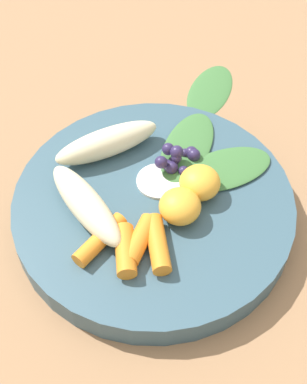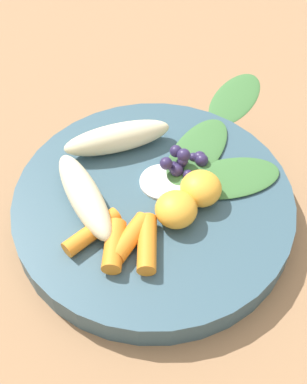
% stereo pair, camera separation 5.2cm
% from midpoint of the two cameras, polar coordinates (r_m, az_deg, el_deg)
% --- Properties ---
extents(ground_plane, '(2.40, 2.40, 0.00)m').
position_cam_midpoint_polar(ground_plane, '(0.56, 2.69, -2.80)').
color(ground_plane, '#99704C').
extents(bowl, '(0.29, 0.29, 0.03)m').
position_cam_midpoint_polar(bowl, '(0.54, 2.75, -1.85)').
color(bowl, '#385666').
rests_on(bowl, ground_plane).
extents(banana_peeled_left, '(0.12, 0.05, 0.03)m').
position_cam_midpoint_polar(banana_peeled_left, '(0.51, -4.68, -0.61)').
color(banana_peeled_left, beige).
rests_on(banana_peeled_left, bowl).
extents(banana_peeled_right, '(0.03, 0.12, 0.03)m').
position_cam_midpoint_polar(banana_peeled_right, '(0.57, -1.32, 5.77)').
color(banana_peeled_right, beige).
rests_on(banana_peeled_right, bowl).
extents(orange_segment_near, '(0.04, 0.04, 0.03)m').
position_cam_midpoint_polar(orange_segment_near, '(0.52, 8.04, 0.22)').
color(orange_segment_near, '#F4A833').
rests_on(orange_segment_near, bowl).
extents(orange_segment_far, '(0.04, 0.04, 0.03)m').
position_cam_midpoint_polar(orange_segment_far, '(0.50, 5.45, -2.09)').
color(orange_segment_far, '#F4A833').
rests_on(orange_segment_far, bowl).
extents(carrot_front, '(0.04, 0.06, 0.02)m').
position_cam_midpoint_polar(carrot_front, '(0.50, -3.75, -4.58)').
color(carrot_front, orange).
rests_on(carrot_front, bowl).
extents(carrot_mid_left, '(0.05, 0.04, 0.02)m').
position_cam_midpoint_polar(carrot_mid_left, '(0.49, -1.24, -6.10)').
color(carrot_mid_left, orange).
rests_on(carrot_mid_left, bowl).
extents(carrot_mid_right, '(0.05, 0.05, 0.02)m').
position_cam_midpoint_polar(carrot_mid_right, '(0.49, 0.51, -5.17)').
color(carrot_mid_right, orange).
rests_on(carrot_mid_right, bowl).
extents(carrot_rear, '(0.06, 0.04, 0.02)m').
position_cam_midpoint_polar(carrot_rear, '(0.49, 2.38, -5.86)').
color(carrot_rear, orange).
rests_on(carrot_rear, bowl).
extents(blueberry_pile, '(0.04, 0.05, 0.03)m').
position_cam_midpoint_polar(blueberry_pile, '(0.55, 6.01, 3.12)').
color(blueberry_pile, '#2D234C').
rests_on(blueberry_pile, bowl).
extents(coconut_shred_patch, '(0.05, 0.05, 0.00)m').
position_cam_midpoint_polar(coconut_shred_patch, '(0.54, 3.71, 0.94)').
color(coconut_shred_patch, white).
rests_on(coconut_shred_patch, bowl).
extents(kale_leaf_left, '(0.06, 0.11, 0.01)m').
position_cam_midpoint_polar(kale_leaf_left, '(0.55, 11.07, 1.35)').
color(kale_leaf_left, '#3D7038').
rests_on(kale_leaf_left, bowl).
extents(kale_leaf_right, '(0.11, 0.12, 0.01)m').
position_cam_midpoint_polar(kale_leaf_right, '(0.57, 7.42, 4.29)').
color(kale_leaf_right, '#3D7038').
rests_on(kale_leaf_right, bowl).
extents(kale_leaf_stray, '(0.11, 0.12, 0.01)m').
position_cam_midpoint_polar(kale_leaf_stray, '(0.69, 11.08, 10.02)').
color(kale_leaf_stray, '#3D7038').
rests_on(kale_leaf_stray, ground_plane).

